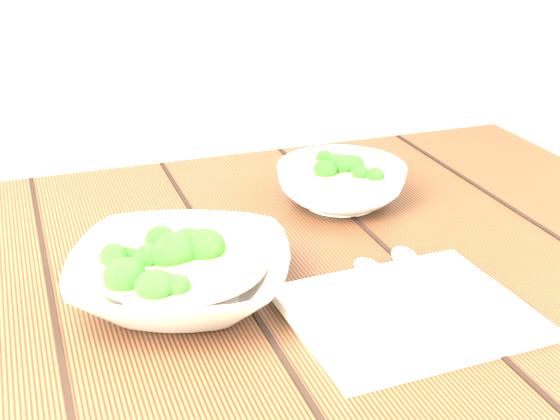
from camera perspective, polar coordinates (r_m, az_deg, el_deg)
name	(u,v)px	position (r m, az deg, el deg)	size (l,w,h in m)	color
table	(249,359)	(0.97, -2.27, -10.81)	(1.20, 0.80, 0.75)	#341D0E
soup_bowl_front	(181,274)	(0.84, -7.28, -4.70)	(0.30, 0.30, 0.07)	silver
soup_bowl_back	(341,183)	(1.08, 4.49, 1.99)	(0.18, 0.18, 0.06)	silver
trivet	(206,254)	(0.92, -5.42, -3.23)	(0.11, 0.11, 0.03)	black
napkin	(408,313)	(0.83, 9.33, -7.44)	(0.24, 0.19, 0.01)	beige
spoon_left	(380,285)	(0.85, 7.35, -5.46)	(0.04, 0.20, 0.01)	#B3AD9E
spoon_right	(413,272)	(0.89, 9.70, -4.52)	(0.07, 0.19, 0.01)	#B3AD9E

